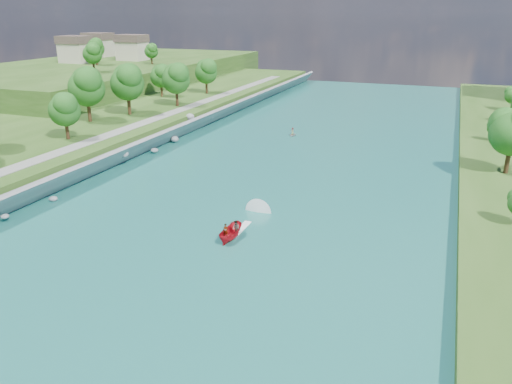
% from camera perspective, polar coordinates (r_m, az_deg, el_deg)
% --- Properties ---
extents(ground, '(260.00, 260.00, 0.00)m').
position_cam_1_polar(ground, '(58.07, -6.24, -5.41)').
color(ground, '#2D5119').
rests_on(ground, ground).
extents(river_water, '(55.00, 240.00, 0.10)m').
position_cam_1_polar(river_water, '(74.99, 0.73, 0.72)').
color(river_water, '#196158').
rests_on(river_water, ground).
extents(berm_west, '(45.00, 240.00, 3.50)m').
position_cam_1_polar(berm_west, '(102.55, -26.53, 4.88)').
color(berm_west, '#2D5119').
rests_on(berm_west, ground).
extents(ridge_west, '(60.00, 120.00, 9.00)m').
position_cam_1_polar(ridge_west, '(178.57, -16.26, 12.67)').
color(ridge_west, '#2D5119').
rests_on(ridge_west, ground).
extents(riprap_bank, '(4.42, 236.00, 4.21)m').
position_cam_1_polar(riprap_bank, '(86.15, -15.74, 3.74)').
color(riprap_bank, slate).
rests_on(riprap_bank, ground).
extents(riverside_path, '(3.00, 200.00, 0.10)m').
position_cam_1_polar(riverside_path, '(90.15, -19.07, 5.25)').
color(riverside_path, gray).
rests_on(riverside_path, berm_west).
extents(ridge_houses, '(29.50, 29.50, 8.40)m').
position_cam_1_polar(ridge_houses, '(185.49, -17.16, 15.58)').
color(ridge_houses, beige).
rests_on(ridge_houses, ridge_west).
extents(trees_ridge, '(21.81, 45.16, 9.58)m').
position_cam_1_polar(trees_ridge, '(167.00, -15.77, 15.41)').
color(trees_ridge, '#165219').
rests_on(trees_ridge, ridge_west).
extents(motorboat, '(3.60, 19.06, 2.15)m').
position_cam_1_polar(motorboat, '(58.35, -2.42, -4.24)').
color(motorboat, red).
rests_on(motorboat, river_water).
extents(raft, '(2.03, 2.68, 1.72)m').
position_cam_1_polar(raft, '(105.78, 4.19, 6.64)').
color(raft, '#93979B').
rests_on(raft, river_water).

